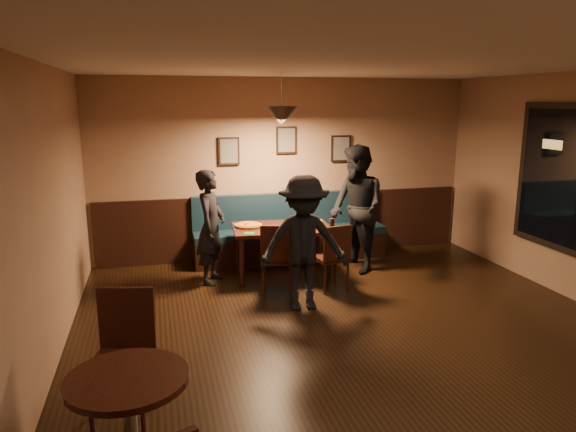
% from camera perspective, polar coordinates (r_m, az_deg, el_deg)
% --- Properties ---
extents(floor, '(7.00, 7.00, 0.00)m').
position_cam_1_polar(floor, '(5.48, 9.15, -14.26)').
color(floor, black).
rests_on(floor, ground).
extents(ceiling, '(7.00, 7.00, 0.00)m').
position_cam_1_polar(ceiling, '(4.92, 10.31, 16.37)').
color(ceiling, silver).
rests_on(ceiling, ground).
extents(wall_back, '(6.00, 0.00, 6.00)m').
position_cam_1_polar(wall_back, '(8.28, -0.23, 5.16)').
color(wall_back, '#8C704F').
rests_on(wall_back, ground).
extents(wall_left, '(0.00, 7.00, 7.00)m').
position_cam_1_polar(wall_left, '(4.69, -26.10, -1.75)').
color(wall_left, '#8C704F').
rests_on(wall_left, ground).
extents(wainscot, '(5.88, 0.06, 1.00)m').
position_cam_1_polar(wainscot, '(8.42, -0.17, -0.95)').
color(wainscot, black).
rests_on(wainscot, ground).
extents(booth_bench, '(3.00, 0.60, 1.00)m').
position_cam_1_polar(booth_bench, '(8.16, 0.29, -1.38)').
color(booth_bench, '#0F232D').
rests_on(booth_bench, ground).
extents(picture_left, '(0.32, 0.04, 0.42)m').
position_cam_1_polar(picture_left, '(8.05, -6.45, 7.02)').
color(picture_left, black).
rests_on(picture_left, wall_back).
extents(picture_center, '(0.32, 0.04, 0.42)m').
position_cam_1_polar(picture_center, '(8.21, -0.18, 8.25)').
color(picture_center, black).
rests_on(picture_center, wall_back).
extents(picture_right, '(0.32, 0.04, 0.42)m').
position_cam_1_polar(picture_right, '(8.49, 5.76, 7.31)').
color(picture_right, black).
rests_on(picture_right, wall_back).
extents(pendant_lamp, '(0.44, 0.44, 0.25)m').
position_cam_1_polar(pendant_lamp, '(7.13, -0.72, 10.84)').
color(pendant_lamp, black).
rests_on(pendant_lamp, ceiling).
extents(dining_table, '(1.42, 0.98, 0.72)m').
position_cam_1_polar(dining_table, '(7.43, -0.68, -3.87)').
color(dining_table, black).
rests_on(dining_table, floor).
extents(chair_near_left, '(0.51, 0.51, 0.93)m').
position_cam_1_polar(chair_near_left, '(6.80, -1.17, -4.51)').
color(chair_near_left, black).
rests_on(chair_near_left, floor).
extents(chair_near_right, '(0.46, 0.46, 0.89)m').
position_cam_1_polar(chair_near_right, '(6.93, 4.64, -4.38)').
color(chair_near_right, black).
rests_on(chair_near_right, floor).
extents(diner_left, '(0.57, 0.67, 1.56)m').
position_cam_1_polar(diner_left, '(7.16, -8.38, -1.18)').
color(diner_left, black).
rests_on(diner_left, floor).
extents(diner_right, '(0.84, 1.00, 1.84)m').
position_cam_1_polar(diner_right, '(7.63, 7.48, 0.77)').
color(diner_right, black).
rests_on(diner_right, floor).
extents(diner_front, '(1.08, 0.67, 1.61)m').
position_cam_1_polar(diner_front, '(6.17, 1.71, -2.98)').
color(diner_front, black).
rests_on(diner_front, floor).
extents(pizza_a, '(0.46, 0.46, 0.04)m').
position_cam_1_polar(pizza_a, '(7.34, -4.32, -1.00)').
color(pizza_a, '#C65B25').
rests_on(pizza_a, dining_table).
extents(pizza_b, '(0.37, 0.37, 0.04)m').
position_cam_1_polar(pizza_b, '(7.13, -0.00, -1.40)').
color(pizza_b, '#C28424').
rests_on(pizza_b, dining_table).
extents(pizza_c, '(0.38, 0.38, 0.04)m').
position_cam_1_polar(pizza_c, '(7.57, 2.42, -0.58)').
color(pizza_c, '#C05E24').
rests_on(pizza_c, dining_table).
extents(soda_glass, '(0.09, 0.09, 0.15)m').
position_cam_1_polar(soda_glass, '(7.21, 4.79, -0.85)').
color(soda_glass, black).
rests_on(soda_glass, dining_table).
extents(tabasco_bottle, '(0.03, 0.03, 0.13)m').
position_cam_1_polar(tabasco_bottle, '(7.39, 3.27, -0.54)').
color(tabasco_bottle, '#A7050D').
rests_on(tabasco_bottle, dining_table).
extents(napkin_a, '(0.18, 0.18, 0.01)m').
position_cam_1_polar(napkin_a, '(7.48, -5.28, -0.91)').
color(napkin_a, '#1E7424').
rests_on(napkin_a, dining_table).
extents(napkin_b, '(0.17, 0.17, 0.01)m').
position_cam_1_polar(napkin_b, '(6.97, -4.25, -1.89)').
color(napkin_b, '#1B6832').
rests_on(napkin_b, dining_table).
extents(cutlery_set, '(0.17, 0.08, 0.00)m').
position_cam_1_polar(cutlery_set, '(6.96, -0.51, -1.87)').
color(cutlery_set, silver).
rests_on(cutlery_set, dining_table).
extents(cafe_chair_far, '(0.54, 0.54, 1.01)m').
position_cam_1_polar(cafe_chair_far, '(4.36, -17.64, -14.59)').
color(cafe_chair_far, black).
rests_on(cafe_chair_far, floor).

